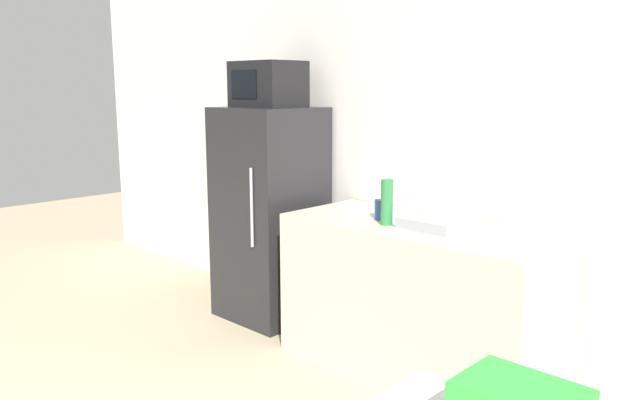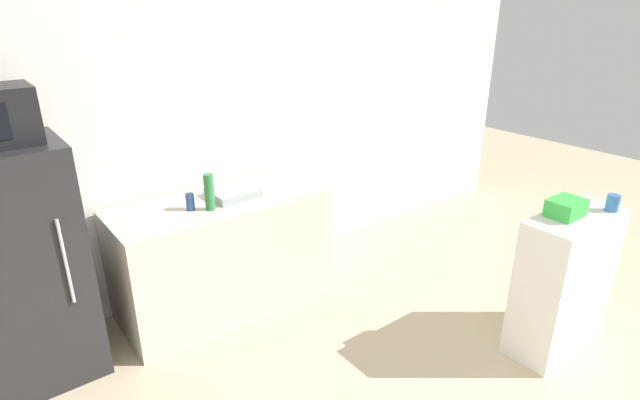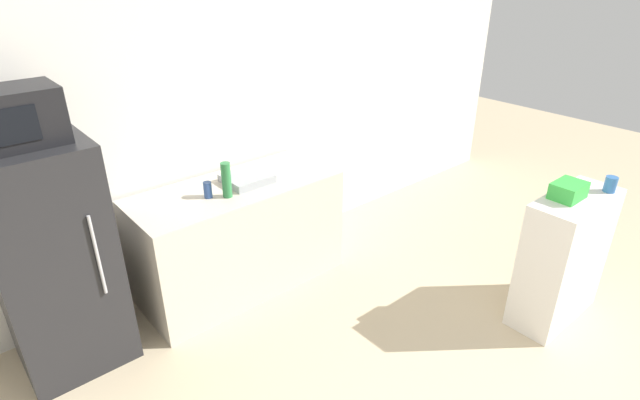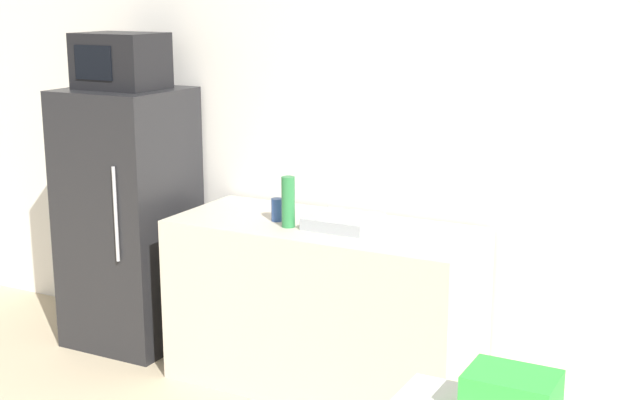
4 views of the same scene
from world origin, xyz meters
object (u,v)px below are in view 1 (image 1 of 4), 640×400
at_px(refrigerator, 270,214).
at_px(bottle_tall, 387,202).
at_px(bottle_short, 380,210).
at_px(microwave, 268,84).

distance_m(refrigerator, bottle_tall, 1.22).
bearing_deg(bottle_short, refrigerator, 176.22).
distance_m(refrigerator, bottle_short, 1.09).
height_order(refrigerator, bottle_tall, refrigerator).
bearing_deg(bottle_tall, refrigerator, 172.75).
height_order(bottle_tall, bottle_short, bottle_tall).
bearing_deg(bottle_short, microwave, 176.29).
bearing_deg(microwave, bottle_short, -3.71).
bearing_deg(microwave, bottle_tall, -7.19).
distance_m(microwave, bottle_short, 1.30).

